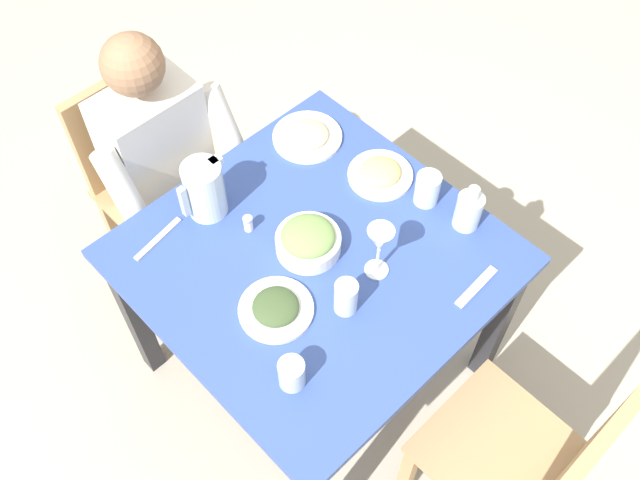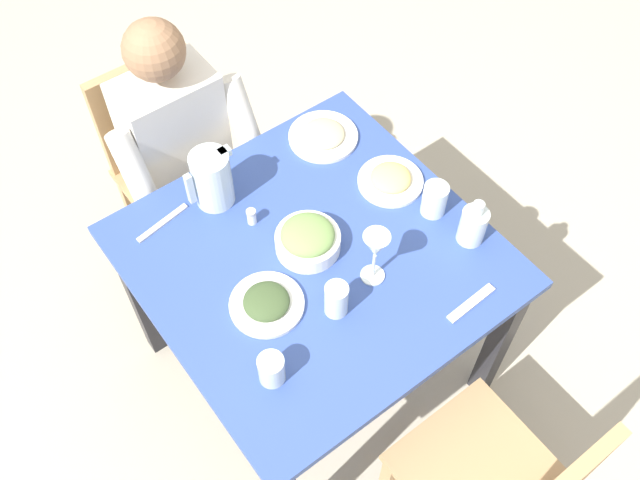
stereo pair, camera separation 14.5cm
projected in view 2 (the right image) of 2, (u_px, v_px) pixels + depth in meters
The scene contains 17 objects.
ground_plane at pixel (315, 364), 2.69m from camera, with size 8.00×8.00×0.00m, color #B7AD99.
dining_table at pixel (314, 275), 2.17m from camera, with size 0.98×0.98×0.75m.
chair_near at pixel (169, 159), 2.62m from camera, with size 0.40×0.40×0.89m.
diner_near at pixel (192, 166), 2.40m from camera, with size 0.48×0.53×1.18m.
water_pitcher at pixel (212, 179), 2.11m from camera, with size 0.16×0.12×0.19m.
salad_bowl at pixel (307, 240), 2.05m from camera, with size 0.19×0.19×0.09m.
plate_dolmas at pixel (267, 303), 1.96m from camera, with size 0.21×0.21×0.05m.
plate_beans at pixel (323, 135), 2.33m from camera, with size 0.23×0.23×0.04m.
plate_fries at pixel (391, 179), 2.22m from camera, with size 0.21×0.21×0.05m.
water_glass_near_right at pixel (435, 199), 2.12m from camera, with size 0.08×0.08×0.11m, color silver.
water_glass_by_pitcher at pixel (271, 369), 1.81m from camera, with size 0.07×0.07×0.09m, color silver.
water_glass_far_left at pixel (336, 299), 1.92m from camera, with size 0.07×0.07×0.11m, color silver.
wine_glass at pixel (376, 248), 1.91m from camera, with size 0.08×0.08×0.20m.
oil_carafe at pixel (472, 227), 2.06m from camera, with size 0.08×0.08×0.16m.
salt_shaker at pixel (252, 216), 2.12m from camera, with size 0.03×0.03×0.05m.
fork_near at pixel (471, 303), 1.97m from camera, with size 0.17×0.03×0.01m, color silver.
knife_near at pixel (162, 223), 2.13m from camera, with size 0.18×0.02×0.01m, color silver.
Camera 2 is at (0.68, 0.93, 2.48)m, focal length 39.78 mm.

